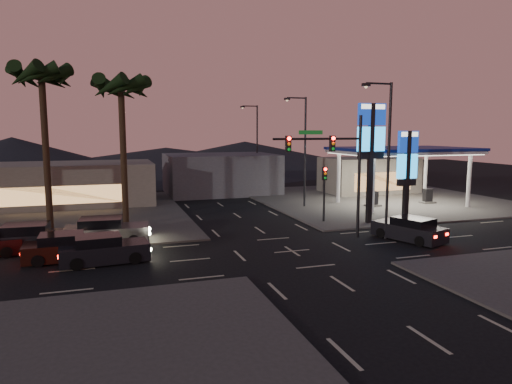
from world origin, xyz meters
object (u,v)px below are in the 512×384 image
object	(u,v)px
car_lane_a_mid	(67,248)
car_lane_b_front	(106,232)
gas_station	(403,152)
suv_station	(410,230)
car_lane_a_front	(103,250)
pylon_sign_short	(407,163)
traffic_signal_mast	(336,159)
car_lane_b_mid	(31,239)
pylon_sign_tall	(371,139)

from	to	relation	value
car_lane_a_mid	car_lane_b_front	distance (m)	3.68
gas_station	car_lane_a_mid	distance (m)	30.39
car_lane_b_front	suv_station	world-z (taller)	car_lane_b_front
suv_station	car_lane_a_front	bearing A→B (deg)	177.74
gas_station	car_lane_a_front	size ratio (longest dim) A/B	2.55
suv_station	pylon_sign_short	bearing A→B (deg)	57.23
gas_station	pylon_sign_short	xyz separation A→B (m)	(-5.00, -7.50, -0.42)
pylon_sign_short	car_lane_a_front	distance (m)	22.14
car_lane_a_mid	traffic_signal_mast	bearing A→B (deg)	-0.14
gas_station	car_lane_a_front	distance (m)	29.05
car_lane_a_mid	suv_station	xyz separation A→B (m)	(20.58, -1.87, 0.01)
traffic_signal_mast	car_lane_b_mid	xyz separation A→B (m)	(-18.27, 2.71, -4.47)
car_lane_b_front	suv_station	size ratio (longest dim) A/B	1.08
gas_station	suv_station	distance (m)	14.84
pylon_sign_tall	car_lane_a_mid	bearing A→B (deg)	-170.56
gas_station	car_lane_a_mid	xyz separation A→B (m)	(-28.37, -9.97, -4.39)
pylon_sign_short	car_lane_b_front	bearing A→B (deg)	178.37
traffic_signal_mast	car_lane_a_mid	bearing A→B (deg)	179.86
car_lane_b_front	gas_station	bearing A→B (deg)	14.66
car_lane_b_mid	suv_station	world-z (taller)	car_lane_b_mid
car_lane_a_front	pylon_sign_tall	bearing A→B (deg)	13.63
traffic_signal_mast	car_lane_a_mid	distance (m)	16.75
car_lane_a_front	car_lane_b_front	size ratio (longest dim) A/B	0.90
pylon_sign_tall	car_lane_b_front	world-z (taller)	pylon_sign_tall
pylon_sign_tall	car_lane_a_front	bearing A→B (deg)	-166.37
gas_station	car_lane_b_front	distance (m)	27.58
gas_station	pylon_sign_short	bearing A→B (deg)	-123.69
car_lane_a_front	gas_station	bearing A→B (deg)	22.75
traffic_signal_mast	car_lane_b_mid	bearing A→B (deg)	171.57
gas_station	car_lane_b_front	size ratio (longest dim) A/B	2.31
pylon_sign_tall	traffic_signal_mast	bearing A→B (deg)	-143.48
gas_station	suv_station	bearing A→B (deg)	-123.36
suv_station	gas_station	bearing A→B (deg)	56.64
car_lane_a_front	suv_station	size ratio (longest dim) A/B	0.97
car_lane_b_front	car_lane_b_mid	world-z (taller)	car_lane_b_front
gas_station	pylon_sign_short	world-z (taller)	pylon_sign_short
car_lane_b_mid	suv_station	distance (m)	23.17
car_lane_a_front	suv_station	bearing A→B (deg)	-2.26
car_lane_a_front	pylon_sign_short	bearing A→B (deg)	9.52
pylon_sign_tall	car_lane_a_mid	distance (m)	21.91
pylon_sign_tall	suv_station	world-z (taller)	pylon_sign_tall
gas_station	car_lane_b_mid	bearing A→B (deg)	-166.54
pylon_sign_short	car_lane_b_mid	size ratio (longest dim) A/B	1.37
car_lane_b_front	suv_station	xyz separation A→B (m)	(18.56, -4.95, -0.07)
pylon_sign_tall	traffic_signal_mast	distance (m)	6.02
pylon_sign_tall	suv_station	size ratio (longest dim) A/B	1.83
pylon_sign_tall	suv_station	bearing A→B (deg)	-93.15
pylon_sign_tall	traffic_signal_mast	world-z (taller)	pylon_sign_tall
car_lane_b_mid	suv_station	bearing A→B (deg)	-11.29
car_lane_b_front	car_lane_b_mid	bearing A→B (deg)	-174.39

